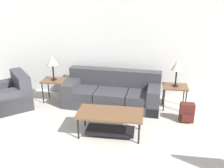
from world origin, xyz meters
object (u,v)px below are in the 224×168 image
(side_table_left, at_px, (54,82))
(table_lamp_left, at_px, (52,61))
(couch, at_px, (113,93))
(side_table_right, at_px, (175,88))
(backpack, at_px, (187,113))
(armchair, at_px, (11,96))
(table_lamp_right, at_px, (177,66))
(coffee_table, at_px, (110,118))

(side_table_left, relative_size, table_lamp_left, 0.93)
(couch, relative_size, side_table_left, 4.07)
(side_table_right, distance_m, backpack, 0.70)
(side_table_left, bearing_deg, table_lamp_left, 104.04)
(armchair, xyz_separation_m, side_table_left, (0.91, 0.47, 0.21))
(side_table_left, bearing_deg, couch, -0.86)
(side_table_left, distance_m, table_lamp_left, 0.53)
(couch, height_order, backpack, couch)
(table_lamp_right, height_order, backpack, table_lamp_right)
(side_table_right, relative_size, backpack, 1.37)
(couch, distance_m, side_table_right, 1.46)
(coffee_table, distance_m, side_table_right, 1.86)
(table_lamp_left, relative_size, backpack, 1.47)
(armchair, xyz_separation_m, side_table_right, (3.80, 0.47, 0.21))
(coffee_table, bearing_deg, side_table_right, 45.22)
(armchair, height_order, table_lamp_left, table_lamp_left)
(couch, distance_m, side_table_left, 1.46)
(armchair, xyz_separation_m, backpack, (4.02, -0.13, -0.09))
(couch, bearing_deg, table_lamp_left, 179.14)
(side_table_left, xyz_separation_m, table_lamp_left, (-0.00, 0.00, 0.53))
(coffee_table, bearing_deg, couch, 96.04)
(table_lamp_left, bearing_deg, table_lamp_right, 0.00)
(side_table_left, xyz_separation_m, side_table_right, (2.89, 0.00, 0.00))
(table_lamp_right, bearing_deg, armchair, -172.97)
(armchair, distance_m, backpack, 4.02)
(table_lamp_left, height_order, table_lamp_right, same)
(coffee_table, relative_size, table_lamp_right, 2.06)
(couch, height_order, coffee_table, couch)
(couch, bearing_deg, table_lamp_right, 0.87)
(backpack, bearing_deg, side_table_left, 169.18)
(armchair, height_order, table_lamp_right, table_lamp_right)
(table_lamp_right, bearing_deg, coffee_table, -134.78)
(couch, xyz_separation_m, side_table_right, (1.44, 0.02, 0.20))
(couch, distance_m, table_lamp_left, 1.63)
(table_lamp_left, height_order, backpack, table_lamp_left)
(couch, height_order, side_table_right, couch)
(backpack, bearing_deg, couch, 160.99)
(side_table_right, relative_size, table_lamp_right, 0.93)
(side_table_right, distance_m, table_lamp_right, 0.53)
(armchair, height_order, backpack, armchair)
(table_lamp_right, xyz_separation_m, backpack, (0.22, -0.59, -0.84))
(armchair, bearing_deg, table_lamp_right, 7.03)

